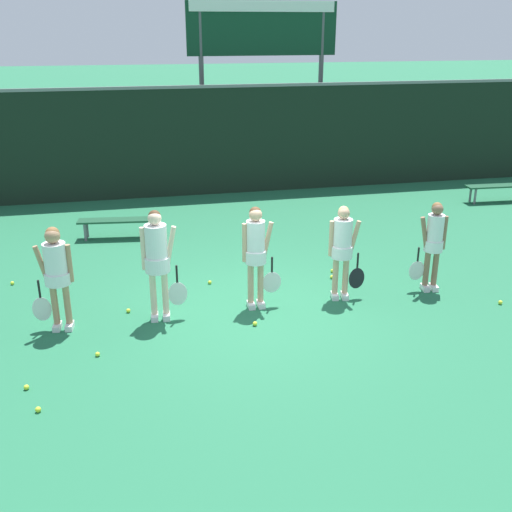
% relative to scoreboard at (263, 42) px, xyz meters
% --- Properties ---
extents(ground_plane, '(140.00, 140.00, 0.00)m').
position_rel_scoreboard_xyz_m(ground_plane, '(-2.15, -8.80, -4.00)').
color(ground_plane, '#216642').
extents(fence_windscreen, '(60.00, 0.08, 2.96)m').
position_rel_scoreboard_xyz_m(fence_windscreen, '(-2.15, -1.40, -2.51)').
color(fence_windscreen, black).
rests_on(fence_windscreen, ground_plane).
extents(scoreboard, '(4.34, 0.15, 5.08)m').
position_rel_scoreboard_xyz_m(scoreboard, '(0.00, 0.00, 0.00)').
color(scoreboard, '#515156').
rests_on(scoreboard, ground_plane).
extents(bench_courtside, '(1.82, 0.58, 0.43)m').
position_rel_scoreboard_xyz_m(bench_courtside, '(-4.32, -4.68, -3.63)').
color(bench_courtside, '#19472D').
rests_on(bench_courtside, ground_plane).
extents(bench_far, '(2.05, 0.48, 0.45)m').
position_rel_scoreboard_xyz_m(bench_far, '(5.72, -3.85, -3.61)').
color(bench_far, '#19472D').
rests_on(bench_far, ground_plane).
extents(player_0, '(0.67, 0.39, 1.65)m').
position_rel_scoreboard_xyz_m(player_0, '(-5.23, -8.86, -3.02)').
color(player_0, tan).
rests_on(player_0, ground_plane).
extents(player_1, '(0.68, 0.39, 1.81)m').
position_rel_scoreboard_xyz_m(player_1, '(-3.72, -8.85, -2.92)').
color(player_1, beige).
rests_on(player_1, ground_plane).
extents(player_2, '(0.65, 0.35, 1.73)m').
position_rel_scoreboard_xyz_m(player_2, '(-2.12, -8.75, -2.98)').
color(player_2, tan).
rests_on(player_2, ground_plane).
extents(player_3, '(0.64, 0.37, 1.64)m').
position_rel_scoreboard_xyz_m(player_3, '(-0.63, -8.72, -3.04)').
color(player_3, tan).
rests_on(player_3, ground_plane).
extents(player_4, '(0.62, 0.33, 1.61)m').
position_rel_scoreboard_xyz_m(player_4, '(1.04, -8.73, -3.07)').
color(player_4, '#8C664C').
rests_on(player_4, ground_plane).
extents(tennis_ball_0, '(0.07, 0.07, 0.07)m').
position_rel_scoreboard_xyz_m(tennis_ball_0, '(-0.38, -7.62, -3.97)').
color(tennis_ball_0, '#CCE033').
rests_on(tennis_ball_0, ground_plane).
extents(tennis_ball_1, '(0.07, 0.07, 0.07)m').
position_rel_scoreboard_xyz_m(tennis_ball_1, '(-2.75, -7.65, -3.97)').
color(tennis_ball_1, '#CCE033').
rests_on(tennis_ball_1, ground_plane).
extents(tennis_ball_3, '(0.07, 0.07, 0.07)m').
position_rel_scoreboard_xyz_m(tennis_ball_3, '(-0.49, -7.90, -3.97)').
color(tennis_ball_3, '#CCE033').
rests_on(tennis_ball_3, ground_plane).
extents(tennis_ball_4, '(0.07, 0.07, 0.07)m').
position_rel_scoreboard_xyz_m(tennis_ball_4, '(-6.27, -6.91, -3.97)').
color(tennis_ball_4, '#CCE033').
rests_on(tennis_ball_4, ground_plane).
extents(tennis_ball_5, '(0.07, 0.07, 0.07)m').
position_rel_scoreboard_xyz_m(tennis_ball_5, '(1.94, -9.57, -3.97)').
color(tennis_ball_5, '#CCE033').
rests_on(tennis_ball_5, ground_plane).
extents(tennis_ball_6, '(0.07, 0.07, 0.07)m').
position_rel_scoreboard_xyz_m(tennis_ball_6, '(-2.29, -9.43, -3.97)').
color(tennis_ball_6, '#CCE033').
rests_on(tennis_ball_6, ground_plane).
extents(tennis_ball_7, '(0.07, 0.07, 0.07)m').
position_rel_scoreboard_xyz_m(tennis_ball_7, '(-4.69, -9.86, -3.97)').
color(tennis_ball_7, '#CCE033').
rests_on(tennis_ball_7, ground_plane).
extents(tennis_ball_8, '(0.07, 0.07, 0.07)m').
position_rel_scoreboard_xyz_m(tennis_ball_8, '(-4.23, -8.53, -3.97)').
color(tennis_ball_8, '#CCE033').
rests_on(tennis_ball_8, ground_plane).
extents(tennis_ball_9, '(0.07, 0.07, 0.07)m').
position_rel_scoreboard_xyz_m(tennis_ball_9, '(-5.36, -11.07, -3.97)').
color(tennis_ball_9, '#CCE033').
rests_on(tennis_ball_9, ground_plane).
extents(tennis_ball_10, '(0.07, 0.07, 0.07)m').
position_rel_scoreboard_xyz_m(tennis_ball_10, '(-5.57, -10.52, -3.97)').
color(tennis_ball_10, '#CCE033').
rests_on(tennis_ball_10, ground_plane).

